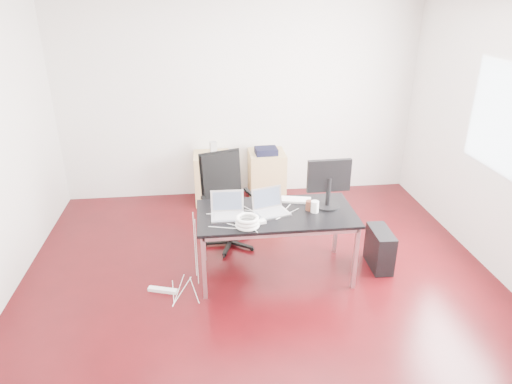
{
  "coord_description": "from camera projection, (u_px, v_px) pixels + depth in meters",
  "views": [
    {
      "loc": [
        -0.51,
        -3.8,
        2.8
      ],
      "look_at": [
        0.0,
        0.55,
        0.85
      ],
      "focal_mm": 32.0,
      "sensor_mm": 36.0,
      "label": 1
    }
  ],
  "objects": [
    {
      "name": "room_shell",
      "position": [
        267.0,
        160.0,
        4.07
      ],
      "size": [
        5.0,
        5.0,
        5.0
      ],
      "color": "#310508",
      "rests_on": "ground"
    },
    {
      "name": "desk",
      "position": [
        276.0,
        217.0,
        4.64
      ],
      "size": [
        1.6,
        0.8,
        0.73
      ],
      "color": "black",
      "rests_on": "ground"
    },
    {
      "name": "office_chair",
      "position": [
        226.0,
        196.0,
        5.29
      ],
      "size": [
        0.61,
        0.62,
        1.08
      ],
      "rotation": [
        0.0,
        0.0,
        0.33
      ],
      "color": "black",
      "rests_on": "ground"
    },
    {
      "name": "filing_cabinet_left",
      "position": [
        212.0,
        178.0,
        6.47
      ],
      "size": [
        0.5,
        0.5,
        0.7
      ],
      "primitive_type": "cube",
      "color": "tan",
      "rests_on": "ground"
    },
    {
      "name": "filing_cabinet_right",
      "position": [
        267.0,
        175.0,
        6.56
      ],
      "size": [
        0.5,
        0.5,
        0.7
      ],
      "primitive_type": "cube",
      "color": "tan",
      "rests_on": "ground"
    },
    {
      "name": "pc_tower",
      "position": [
        380.0,
        249.0,
        4.95
      ],
      "size": [
        0.21,
        0.46,
        0.44
      ],
      "primitive_type": "cube",
      "rotation": [
        0.0,
        0.0,
        -0.03
      ],
      "color": "black",
      "rests_on": "ground"
    },
    {
      "name": "wastebasket",
      "position": [
        228.0,
        190.0,
        6.6
      ],
      "size": [
        0.28,
        0.28,
        0.28
      ],
      "primitive_type": "cylinder",
      "rotation": [
        0.0,
        0.0,
        0.19
      ],
      "color": "black",
      "rests_on": "ground"
    },
    {
      "name": "power_strip",
      "position": [
        163.0,
        290.0,
        4.61
      ],
      "size": [
        0.3,
        0.15,
        0.04
      ],
      "primitive_type": "cube",
      "rotation": [
        0.0,
        0.0,
        -0.32
      ],
      "color": "white",
      "rests_on": "ground"
    },
    {
      "name": "laptop_left",
      "position": [
        228.0,
        210.0,
        4.54
      ],
      "size": [
        0.34,
        0.26,
        0.23
      ],
      "rotation": [
        0.0,
        0.0,
        -0.03
      ],
      "color": "silver",
      "rests_on": "desk"
    },
    {
      "name": "laptop_right",
      "position": [
        270.0,
        207.0,
        4.61
      ],
      "size": [
        0.39,
        0.34,
        0.23
      ],
      "rotation": [
        0.0,
        0.0,
        0.31
      ],
      "color": "silver",
      "rests_on": "desk"
    },
    {
      "name": "monitor",
      "position": [
        329.0,
        181.0,
        4.65
      ],
      "size": [
        0.45,
        0.26,
        0.51
      ],
      "rotation": [
        0.0,
        0.0,
        0.03
      ],
      "color": "black",
      "rests_on": "desk"
    },
    {
      "name": "keyboard",
      "position": [
        290.0,
        200.0,
        4.88
      ],
      "size": [
        0.46,
        0.24,
        0.02
      ],
      "primitive_type": "cube",
      "rotation": [
        0.0,
        0.0,
        -0.24
      ],
      "color": "white",
      "rests_on": "desk"
    },
    {
      "name": "cup_white",
      "position": [
        315.0,
        207.0,
        4.61
      ],
      "size": [
        0.08,
        0.08,
        0.12
      ],
      "primitive_type": "cylinder",
      "rotation": [
        0.0,
        0.0,
        0.02
      ],
      "color": "white",
      "rests_on": "desk"
    },
    {
      "name": "cup_brown",
      "position": [
        309.0,
        205.0,
        4.66
      ],
      "size": [
        0.1,
        0.1,
        0.1
      ],
      "primitive_type": "cylinder",
      "rotation": [
        0.0,
        0.0,
        -0.36
      ],
      "color": "brown",
      "rests_on": "desk"
    },
    {
      "name": "cable_coil",
      "position": [
        247.0,
        222.0,
        4.32
      ],
      "size": [
        0.24,
        0.24,
        0.11
      ],
      "rotation": [
        0.0,
        0.0,
        -0.38
      ],
      "color": "white",
      "rests_on": "desk"
    },
    {
      "name": "power_adapter",
      "position": [
        262.0,
        221.0,
        4.41
      ],
      "size": [
        0.08,
        0.08,
        0.03
      ],
      "primitive_type": "cube",
      "rotation": [
        0.0,
        0.0,
        0.23
      ],
      "color": "white",
      "rests_on": "desk"
    },
    {
      "name": "speaker",
      "position": [
        213.0,
        148.0,
        6.3
      ],
      "size": [
        0.1,
        0.1,
        0.18
      ],
      "primitive_type": "cube",
      "rotation": [
        0.0,
        0.0,
        0.2
      ],
      "color": "#9E9E9E",
      "rests_on": "filing_cabinet_left"
    },
    {
      "name": "navy_garment",
      "position": [
        266.0,
        151.0,
        6.33
      ],
      "size": [
        0.31,
        0.25,
        0.09
      ],
      "primitive_type": "cube",
      "rotation": [
        0.0,
        0.0,
        0.05
      ],
      "color": "black",
      "rests_on": "filing_cabinet_right"
    }
  ]
}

